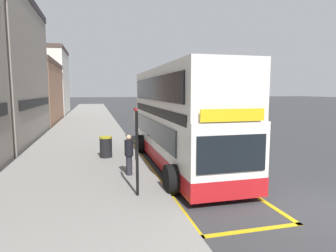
{
  "coord_description": "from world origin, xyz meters",
  "views": [
    {
      "loc": [
        -6.25,
        -6.6,
        3.39
      ],
      "look_at": [
        -2.73,
        7.15,
        1.67
      ],
      "focal_mm": 30.79,
      "sensor_mm": 36.0,
      "label": 1
    }
  ],
  "objects_px": {
    "parked_car_grey_behind": "(228,121)",
    "litter_bin": "(106,147)",
    "bus_stop_sign": "(137,145)",
    "parked_car_black_kerbside": "(168,112)",
    "parked_car_maroon_distant": "(155,105)",
    "pedestrian_waiting_near_sign": "(129,153)",
    "double_decker_bus": "(180,120)"
  },
  "relations": [
    {
      "from": "parked_car_grey_behind",
      "to": "litter_bin",
      "type": "distance_m",
      "value": 13.91
    },
    {
      "from": "bus_stop_sign",
      "to": "parked_car_grey_behind",
      "type": "relative_size",
      "value": 0.65
    },
    {
      "from": "bus_stop_sign",
      "to": "parked_car_black_kerbside",
      "type": "height_order",
      "value": "bus_stop_sign"
    },
    {
      "from": "bus_stop_sign",
      "to": "parked_car_grey_behind",
      "type": "bearing_deg",
      "value": 54.78
    },
    {
      "from": "litter_bin",
      "to": "parked_car_grey_behind",
      "type": "bearing_deg",
      "value": 38.9
    },
    {
      "from": "parked_car_maroon_distant",
      "to": "parked_car_grey_behind",
      "type": "bearing_deg",
      "value": 89.08
    },
    {
      "from": "parked_car_black_kerbside",
      "to": "litter_bin",
      "type": "relative_size",
      "value": 4.06
    },
    {
      "from": "bus_stop_sign",
      "to": "litter_bin",
      "type": "bearing_deg",
      "value": 97.65
    },
    {
      "from": "bus_stop_sign",
      "to": "parked_car_maroon_distant",
      "type": "height_order",
      "value": "bus_stop_sign"
    },
    {
      "from": "parked_car_maroon_distant",
      "to": "litter_bin",
      "type": "height_order",
      "value": "parked_car_maroon_distant"
    },
    {
      "from": "bus_stop_sign",
      "to": "pedestrian_waiting_near_sign",
      "type": "relative_size",
      "value": 1.72
    },
    {
      "from": "parked_car_maroon_distant",
      "to": "parked_car_grey_behind",
      "type": "relative_size",
      "value": 1.0
    },
    {
      "from": "pedestrian_waiting_near_sign",
      "to": "parked_car_grey_behind",
      "type": "bearing_deg",
      "value": 50.16
    },
    {
      "from": "double_decker_bus",
      "to": "parked_car_maroon_distant",
      "type": "relative_size",
      "value": 2.51
    },
    {
      "from": "parked_car_maroon_distant",
      "to": "litter_bin",
      "type": "relative_size",
      "value": 4.06
    },
    {
      "from": "bus_stop_sign",
      "to": "pedestrian_waiting_near_sign",
      "type": "bearing_deg",
      "value": 89.73
    },
    {
      "from": "parked_car_black_kerbside",
      "to": "litter_bin",
      "type": "height_order",
      "value": "parked_car_black_kerbside"
    },
    {
      "from": "parked_car_grey_behind",
      "to": "parked_car_black_kerbside",
      "type": "bearing_deg",
      "value": 101.4
    },
    {
      "from": "litter_bin",
      "to": "pedestrian_waiting_near_sign",
      "type": "bearing_deg",
      "value": -77.24
    },
    {
      "from": "parked_car_grey_behind",
      "to": "pedestrian_waiting_near_sign",
      "type": "xyz_separation_m",
      "value": [
        -10.07,
        -12.07,
        0.2
      ]
    },
    {
      "from": "double_decker_bus",
      "to": "parked_car_black_kerbside",
      "type": "relative_size",
      "value": 2.51
    },
    {
      "from": "bus_stop_sign",
      "to": "parked_car_maroon_distant",
      "type": "bearing_deg",
      "value": 77.42
    },
    {
      "from": "bus_stop_sign",
      "to": "parked_car_black_kerbside",
      "type": "distance_m",
      "value": 27.75
    },
    {
      "from": "parked_car_black_kerbside",
      "to": "parked_car_grey_behind",
      "type": "distance_m",
      "value": 12.54
    },
    {
      "from": "litter_bin",
      "to": "bus_stop_sign",
      "type": "bearing_deg",
      "value": -82.35
    },
    {
      "from": "pedestrian_waiting_near_sign",
      "to": "litter_bin",
      "type": "relative_size",
      "value": 1.53
    },
    {
      "from": "double_decker_bus",
      "to": "bus_stop_sign",
      "type": "xyz_separation_m",
      "value": [
        -2.56,
        -3.91,
        -0.32
      ]
    },
    {
      "from": "double_decker_bus",
      "to": "bus_stop_sign",
      "type": "height_order",
      "value": "double_decker_bus"
    },
    {
      "from": "pedestrian_waiting_near_sign",
      "to": "litter_bin",
      "type": "xyz_separation_m",
      "value": [
        -0.76,
        3.33,
        -0.33
      ]
    },
    {
      "from": "pedestrian_waiting_near_sign",
      "to": "parked_car_black_kerbside",
      "type": "bearing_deg",
      "value": 72.26
    },
    {
      "from": "parked_car_maroon_distant",
      "to": "pedestrian_waiting_near_sign",
      "type": "xyz_separation_m",
      "value": [
        -9.62,
        -40.92,
        0.2
      ]
    },
    {
      "from": "parked_car_maroon_distant",
      "to": "parked_car_black_kerbside",
      "type": "xyz_separation_m",
      "value": [
        -1.81,
        -16.52,
        0.0
      ]
    }
  ]
}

